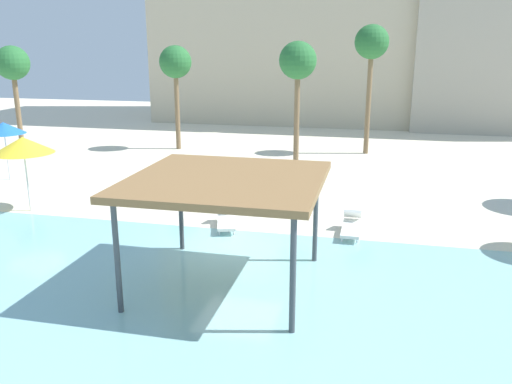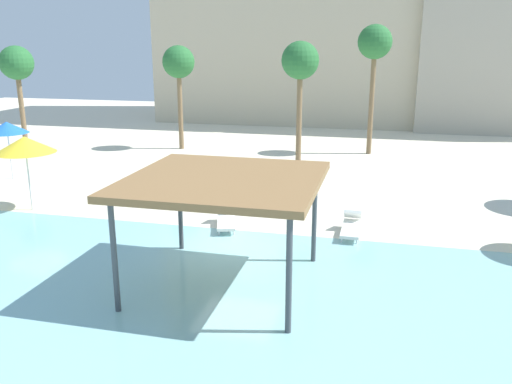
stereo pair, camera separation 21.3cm
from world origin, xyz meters
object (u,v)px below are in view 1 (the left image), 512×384
(lounge_chair_4, at_px, (352,225))
(palm_tree_1, at_px, (13,65))
(lounge_chair_0, at_px, (226,218))
(lounge_chair_3, at_px, (233,178))
(lounge_chair_2, at_px, (245,190))
(palm_tree_3, at_px, (372,46))
(shade_pavilion, at_px, (226,183))
(beach_umbrella_blue_3, at_px, (4,128))
(beach_umbrella_yellow_1, at_px, (23,145))
(palm_tree_0, at_px, (175,64))
(palm_tree_2, at_px, (298,63))

(lounge_chair_4, height_order, palm_tree_1, palm_tree_1)
(lounge_chair_0, relative_size, lounge_chair_3, 1.03)
(lounge_chair_2, relative_size, lounge_chair_4, 1.01)
(lounge_chair_0, xyz_separation_m, palm_tree_3, (4.36, 14.35, 5.76))
(shade_pavilion, height_order, beach_umbrella_blue_3, shade_pavilion)
(shade_pavilion, xyz_separation_m, palm_tree_3, (3.05, 18.76, 3.29))
(beach_umbrella_blue_3, bearing_deg, palm_tree_1, 120.96)
(beach_umbrella_yellow_1, relative_size, lounge_chair_4, 1.51)
(lounge_chair_4, relative_size, palm_tree_0, 0.31)
(beach_umbrella_blue_3, distance_m, palm_tree_1, 7.02)
(beach_umbrella_blue_3, xyz_separation_m, palm_tree_1, (-3.36, 5.60, 2.57))
(beach_umbrella_blue_3, relative_size, palm_tree_1, 0.45)
(beach_umbrella_blue_3, bearing_deg, shade_pavilion, -33.19)
(beach_umbrella_yellow_1, xyz_separation_m, palm_tree_2, (8.73, 10.10, 2.68))
(lounge_chair_4, bearing_deg, palm_tree_0, -139.09)
(lounge_chair_2, xyz_separation_m, lounge_chair_4, (4.59, -3.49, 0.00))
(beach_umbrella_yellow_1, relative_size, lounge_chair_2, 1.50)
(palm_tree_0, bearing_deg, beach_umbrella_blue_3, -119.10)
(beach_umbrella_yellow_1, height_order, lounge_chair_4, beach_umbrella_yellow_1)
(palm_tree_1, bearing_deg, palm_tree_0, 22.18)
(lounge_chair_3, height_order, palm_tree_3, palm_tree_3)
(beach_umbrella_blue_3, xyz_separation_m, lounge_chair_2, (11.57, -0.45, -2.12))
(beach_umbrella_yellow_1, xyz_separation_m, lounge_chair_0, (7.87, -0.14, -2.23))
(beach_umbrella_blue_3, distance_m, lounge_chair_4, 16.76)
(lounge_chair_2, bearing_deg, lounge_chair_0, 36.87)
(shade_pavilion, bearing_deg, beach_umbrella_yellow_1, 153.64)
(shade_pavilion, relative_size, beach_umbrella_yellow_1, 1.68)
(beach_umbrella_blue_3, relative_size, lounge_chair_0, 1.37)
(lounge_chair_2, height_order, lounge_chair_4, same)
(lounge_chair_4, bearing_deg, beach_umbrella_yellow_1, -89.22)
(lounge_chair_2, relative_size, palm_tree_2, 0.30)
(lounge_chair_3, height_order, palm_tree_2, palm_tree_2)
(beach_umbrella_blue_3, height_order, lounge_chair_0, beach_umbrella_blue_3)
(lounge_chair_0, distance_m, lounge_chair_2, 3.76)
(shade_pavilion, height_order, palm_tree_2, palm_tree_2)
(shade_pavilion, relative_size, palm_tree_1, 0.79)
(palm_tree_0, bearing_deg, palm_tree_3, 5.77)
(beach_umbrella_blue_3, xyz_separation_m, palm_tree_2, (12.71, 6.04, 2.79))
(beach_umbrella_yellow_1, height_order, palm_tree_3, palm_tree_3)
(palm_tree_3, bearing_deg, lounge_chair_4, -90.23)
(lounge_chair_2, bearing_deg, lounge_chair_3, -118.48)
(palm_tree_0, bearing_deg, lounge_chair_4, -49.31)
(shade_pavilion, height_order, lounge_chair_4, shade_pavilion)
(beach_umbrella_blue_3, height_order, palm_tree_1, palm_tree_1)
(beach_umbrella_blue_3, relative_size, lounge_chair_2, 1.42)
(lounge_chair_2, relative_size, palm_tree_3, 0.26)
(beach_umbrella_blue_3, bearing_deg, lounge_chair_0, -19.54)
(lounge_chair_0, distance_m, lounge_chair_4, 4.32)
(beach_umbrella_yellow_1, bearing_deg, palm_tree_3, 49.28)
(palm_tree_2, bearing_deg, palm_tree_0, 158.87)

